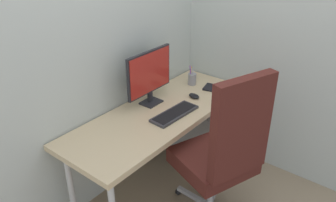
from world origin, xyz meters
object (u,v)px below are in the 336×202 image
object	(u,v)px
filing_cabinet	(201,131)
pen_holder	(192,79)
office_chair	(223,151)
monitor	(150,74)
mouse	(194,96)
keyboard	(175,114)
notebook	(218,89)

from	to	relation	value
filing_cabinet	pen_holder	bearing A→B (deg)	84.83
office_chair	pen_holder	distance (m)	0.92
office_chair	pen_holder	bearing A→B (deg)	48.15
filing_cabinet	monitor	xyz separation A→B (m)	(-0.48, 0.19, 0.69)
monitor	pen_holder	xyz separation A→B (m)	(0.50, -0.06, -0.19)
mouse	keyboard	bearing A→B (deg)	-160.66
monitor	notebook	world-z (taller)	monitor
office_chair	mouse	distance (m)	0.66
notebook	pen_holder	bearing A→B (deg)	87.28
filing_cabinet	mouse	size ratio (longest dim) A/B	5.23
monitor	filing_cabinet	bearing A→B (deg)	-21.72
filing_cabinet	keyboard	xyz separation A→B (m)	(-0.52, -0.08, 0.45)
office_chair	mouse	size ratio (longest dim) A/B	11.87
keyboard	filing_cabinet	bearing A→B (deg)	8.63
office_chair	pen_holder	size ratio (longest dim) A/B	6.79
office_chair	mouse	bearing A→B (deg)	51.95
monitor	notebook	bearing A→B (deg)	-28.66
filing_cabinet	pen_holder	world-z (taller)	pen_holder
keyboard	notebook	xyz separation A→B (m)	(0.58, -0.03, -0.00)
filing_cabinet	pen_holder	distance (m)	0.51
office_chair	keyboard	bearing A→B (deg)	80.45
office_chair	notebook	size ratio (longest dim) A/B	5.09
filing_cabinet	mouse	world-z (taller)	mouse
keyboard	monitor	bearing A→B (deg)	82.54
monitor	mouse	xyz separation A→B (m)	(0.29, -0.22, -0.23)
office_chair	filing_cabinet	bearing A→B (deg)	42.49
office_chair	pen_holder	xyz separation A→B (m)	(0.61, 0.68, 0.13)
filing_cabinet	monitor	size ratio (longest dim) A/B	1.15
filing_cabinet	keyboard	size ratio (longest dim) A/B	1.30
office_chair	keyboard	xyz separation A→B (m)	(0.08, 0.47, 0.09)
office_chair	notebook	xyz separation A→B (m)	(0.66, 0.44, 0.08)
office_chair	pen_holder	world-z (taller)	office_chair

